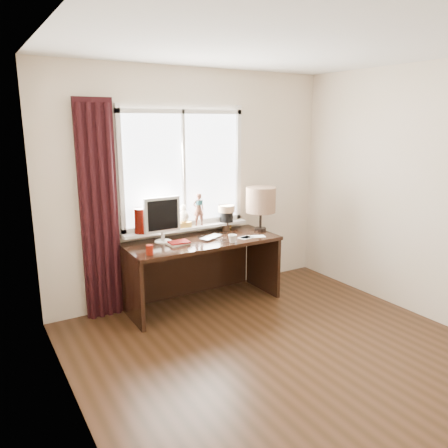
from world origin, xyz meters
TOP-DOWN VIEW (x-y plane):
  - floor at (0.00, 0.00)m, footprint 3.50×4.00m
  - ceiling at (0.00, 0.00)m, footprint 3.50×4.00m
  - wall_back at (0.00, 2.00)m, footprint 3.50×0.00m
  - wall_left at (-1.75, 0.00)m, footprint 0.00×4.00m
  - laptop at (0.01, 1.63)m, footprint 0.35×0.30m
  - mug at (0.12, 1.37)m, footprint 0.13×0.12m
  - red_cup at (-0.80, 1.42)m, footprint 0.07×0.07m
  - window at (-0.14, 1.95)m, footprint 1.52×0.21m
  - curtain at (-1.13, 1.91)m, footprint 0.38×0.09m
  - desk at (-0.10, 1.73)m, footprint 1.70×0.70m
  - monitor at (-0.51, 1.77)m, footprint 0.40×0.18m
  - notebook_stack at (-0.40, 1.60)m, footprint 0.24×0.18m
  - brush_holder at (0.34, 1.86)m, footprint 0.09×0.09m
  - icon_frame at (0.41, 1.93)m, footprint 0.10×0.03m
  - table_lamp at (0.70, 1.65)m, footprint 0.35×0.35m
  - loose_papers at (0.42, 1.45)m, footprint 0.33×0.19m
  - desk_cables at (0.11, 1.62)m, footprint 0.42×0.50m

SIDE VIEW (x-z plane):
  - floor at x=0.00m, z-range 0.00..0.00m
  - desk at x=-0.10m, z-range 0.13..0.88m
  - loose_papers at x=0.42m, z-range 0.75..0.75m
  - desk_cables at x=0.11m, z-range 0.75..0.76m
  - laptop at x=0.01m, z-range 0.75..0.77m
  - notebook_stack at x=-0.40m, z-range 0.75..0.78m
  - mug at x=0.12m, z-range 0.75..0.84m
  - red_cup at x=-0.80m, z-range 0.75..0.84m
  - brush_holder at x=0.34m, z-range 0.69..0.94m
  - icon_frame at x=0.41m, z-range 0.75..0.88m
  - monitor at x=-0.51m, z-range 0.78..1.27m
  - table_lamp at x=0.70m, z-range 0.85..1.37m
  - curtain at x=-1.13m, z-range -0.01..2.24m
  - wall_back at x=0.00m, z-range 0.00..2.60m
  - wall_left at x=-1.75m, z-range 0.00..2.60m
  - window at x=-0.14m, z-range 0.60..2.00m
  - ceiling at x=0.00m, z-range 2.60..2.60m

